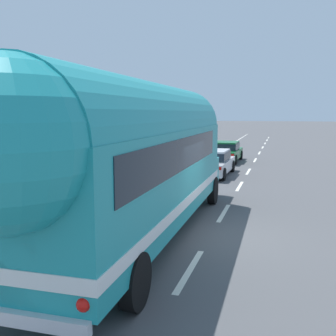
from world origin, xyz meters
The scene contains 5 objects.
ground_plane centered at (0.00, 0.00, 0.00)m, with size 300.00×300.00×0.00m, color #4C4C4F.
lane_markings centered at (-2.42, 12.96, 0.00)m, with size 3.57×80.00×0.01m.
painted_bus centered at (-1.71, -1.31, 2.30)m, with size 2.69×12.66×4.12m.
car_lead centered at (-1.78, 10.27, 0.74)m, with size 2.03×4.56×1.37m.
car_second centered at (-1.92, 16.40, 0.73)m, with size 2.03×4.46×1.37m.
Camera 1 is at (1.78, -10.27, 3.32)m, focal length 41.95 mm.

